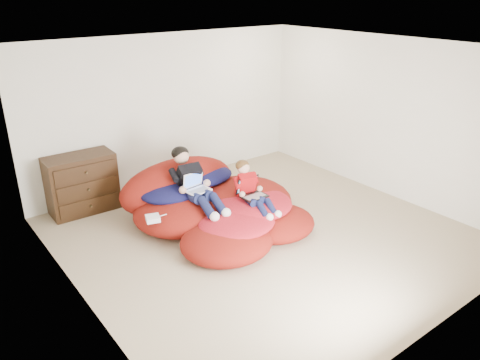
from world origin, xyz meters
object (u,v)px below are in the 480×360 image
at_px(beanbag_pile, 215,206).
at_px(laptop_black, 251,191).
at_px(laptop_white, 196,186).
at_px(younger_boy, 251,187).
at_px(dresser, 82,184).
at_px(older_boy, 192,180).

xyz_separation_m(beanbag_pile, laptop_black, (0.32, -0.43, 0.30)).
bearing_deg(laptop_white, laptop_black, -38.08).
bearing_deg(younger_boy, beanbag_pile, 127.43).
bearing_deg(laptop_white, beanbag_pile, -8.16).
height_order(laptop_white, laptop_black, laptop_white).
height_order(dresser, laptop_black, dresser).
relative_size(laptop_white, laptop_black, 0.98).
height_order(older_boy, laptop_black, older_boy).
distance_m(older_boy, laptop_black, 0.83).
bearing_deg(dresser, laptop_white, -53.71).
relative_size(beanbag_pile, laptop_white, 6.87).
height_order(older_boy, younger_boy, older_boy).
bearing_deg(beanbag_pile, older_boy, 154.51).
bearing_deg(beanbag_pile, laptop_white, 171.84).
xyz_separation_m(dresser, younger_boy, (1.68, -1.94, 0.17)).
distance_m(beanbag_pile, laptop_white, 0.47).
bearing_deg(older_boy, laptop_black, -43.13).
xyz_separation_m(dresser, laptop_white, (1.08, -1.48, 0.19)).
relative_size(younger_boy, laptop_white, 2.38).
bearing_deg(younger_boy, laptop_white, 142.36).
xyz_separation_m(younger_boy, laptop_black, (-0.00, -0.01, -0.06)).
xyz_separation_m(younger_boy, laptop_white, (-0.60, 0.46, 0.02)).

